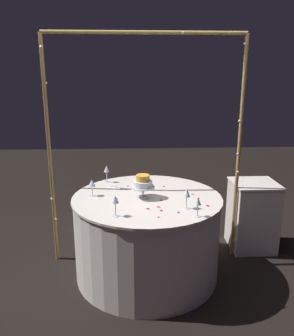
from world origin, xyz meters
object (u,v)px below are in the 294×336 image
(wine_glass_2, at_px, (187,194))
(wine_glass_4, at_px, (198,202))
(side_table, at_px, (252,215))
(wine_glass_3, at_px, (92,184))
(tiered_cake, at_px, (143,183))
(main_table, at_px, (147,235))
(wine_glass_0, at_px, (115,200))
(decorative_arch, at_px, (145,120))
(wine_glass_1, at_px, (107,170))
(cake_knife, at_px, (119,187))

(wine_glass_2, distance_m, wine_glass_4, 0.18)
(side_table, xyz_separation_m, wine_glass_2, (-0.88, -0.78, 0.55))
(wine_glass_3, bearing_deg, tiered_cake, -8.96)
(side_table, bearing_deg, main_table, -158.84)
(main_table, xyz_separation_m, wine_glass_0, (-0.27, -0.44, 0.53))
(tiered_cake, height_order, wine_glass_4, tiered_cake)
(decorative_arch, xyz_separation_m, wine_glass_0, (-0.27, -0.75, -0.54))
(main_table, bearing_deg, wine_glass_4, -52.19)
(decorative_arch, relative_size, wine_glass_4, 13.72)
(wine_glass_2, relative_size, wine_glass_4, 1.06)
(decorative_arch, xyz_separation_m, wine_glass_1, (-0.40, 0.16, -0.53))
(side_table, bearing_deg, wine_glass_0, -148.39)
(decorative_arch, bearing_deg, wine_glass_2, -62.89)
(wine_glass_2, xyz_separation_m, cake_knife, (-0.58, 0.57, -0.13))
(main_table, bearing_deg, cake_knife, 135.44)
(wine_glass_0, xyz_separation_m, wine_glass_4, (0.65, -0.04, -0.01))
(wine_glass_2, distance_m, cake_knife, 0.83)
(decorative_arch, distance_m, wine_glass_2, 0.88)
(wine_glass_0, xyz_separation_m, wine_glass_2, (0.59, 0.13, -0.00))
(wine_glass_3, bearing_deg, side_table, 13.78)
(decorative_arch, bearing_deg, wine_glass_3, -152.76)
(decorative_arch, relative_size, wine_glass_2, 12.94)
(wine_glass_4, bearing_deg, side_table, 49.02)
(main_table, distance_m, side_table, 1.29)
(wine_glass_2, bearing_deg, wine_glass_1, 132.90)
(main_table, xyz_separation_m, wine_glass_4, (0.38, -0.48, 0.52))
(wine_glass_0, bearing_deg, decorative_arch, 69.95)
(main_table, bearing_deg, decorative_arch, 90.02)
(side_table, xyz_separation_m, wine_glass_0, (-1.48, -0.91, 0.55))
(wine_glass_3, bearing_deg, decorative_arch, 27.24)
(main_table, height_order, cake_knife, cake_knife)
(side_table, relative_size, wine_glass_1, 4.22)
(wine_glass_2, xyz_separation_m, wine_glass_4, (0.06, -0.17, -0.01))
(decorative_arch, height_order, wine_glass_3, decorative_arch)
(decorative_arch, distance_m, wine_glass_0, 0.96)
(side_table, relative_size, wine_glass_3, 4.87)
(side_table, relative_size, wine_glass_2, 4.35)
(wine_glass_3, distance_m, cake_knife, 0.35)
(wine_glass_0, bearing_deg, wine_glass_2, 12.54)
(wine_glass_0, relative_size, wine_glass_1, 0.97)
(wine_glass_3, height_order, cake_knife, wine_glass_3)
(side_table, distance_m, wine_glass_4, 1.37)
(tiered_cake, relative_size, cake_knife, 0.82)
(wine_glass_0, relative_size, wine_glass_3, 1.12)
(side_table, distance_m, tiered_cake, 1.45)
(side_table, distance_m, wine_glass_3, 1.84)
(main_table, relative_size, wine_glass_2, 7.90)
(main_table, distance_m, tiered_cake, 0.54)
(decorative_arch, relative_size, wine_glass_3, 14.50)
(wine_glass_1, xyz_separation_m, wine_glass_3, (-0.11, -0.42, -0.02))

